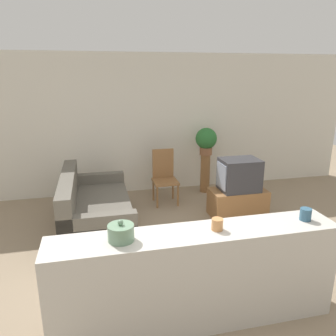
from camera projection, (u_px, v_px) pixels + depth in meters
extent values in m
plane|color=gray|center=(184.00, 295.00, 3.57)|extent=(14.00, 14.00, 0.00)
cube|color=silver|center=(137.00, 125.00, 6.40)|extent=(9.00, 0.06, 2.70)
cube|color=#605B51|center=(98.00, 215.00, 5.03)|extent=(1.00, 1.93, 0.46)
cube|color=#605B51|center=(68.00, 190.00, 4.82)|extent=(0.20, 1.93, 0.43)
cube|color=#605B51|center=(99.00, 237.00, 4.18)|extent=(1.00, 0.16, 0.63)
cube|color=#605B51|center=(96.00, 190.00, 5.83)|extent=(1.00, 0.16, 0.63)
cube|color=olive|center=(238.00, 202.00, 5.52)|extent=(0.93, 0.50, 0.45)
cube|color=#333338|center=(239.00, 175.00, 5.38)|extent=(0.62, 0.47, 0.53)
cube|color=#939EB2|center=(221.00, 176.00, 5.31)|extent=(0.02, 0.39, 0.41)
cube|color=olive|center=(165.00, 182.00, 5.97)|extent=(0.44, 0.44, 0.04)
cube|color=olive|center=(163.00, 163.00, 6.07)|extent=(0.40, 0.04, 0.54)
cylinder|color=olive|center=(157.00, 197.00, 5.81)|extent=(0.04, 0.04, 0.40)
cylinder|color=olive|center=(178.00, 196.00, 5.89)|extent=(0.04, 0.04, 0.40)
cylinder|color=olive|center=(153.00, 190.00, 6.17)|extent=(0.04, 0.04, 0.40)
cylinder|color=olive|center=(173.00, 189.00, 6.25)|extent=(0.04, 0.04, 0.40)
cylinder|color=olive|center=(205.00, 173.00, 6.57)|extent=(0.19, 0.19, 0.77)
cylinder|color=#8E5B3D|center=(206.00, 151.00, 6.44)|extent=(0.24, 0.24, 0.15)
sphere|color=#2D7033|center=(206.00, 138.00, 6.37)|extent=(0.42, 0.42, 0.42)
cube|color=beige|center=(196.00, 278.00, 3.07)|extent=(2.69, 0.44, 0.96)
cylinder|color=gray|center=(121.00, 233.00, 2.77)|extent=(0.23, 0.23, 0.14)
sphere|color=gray|center=(120.00, 222.00, 2.74)|extent=(0.05, 0.05, 0.05)
cylinder|color=#C6844C|center=(217.00, 224.00, 2.96)|extent=(0.11, 0.11, 0.11)
cylinder|color=#335B75|center=(306.00, 214.00, 3.16)|extent=(0.11, 0.11, 0.12)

